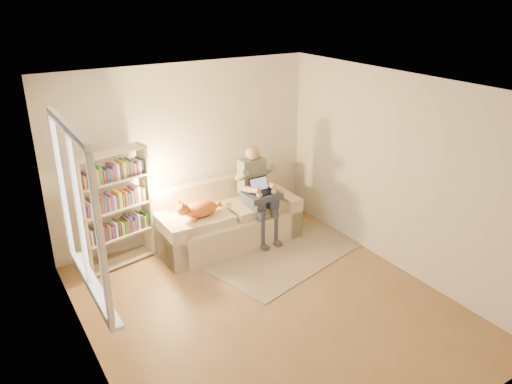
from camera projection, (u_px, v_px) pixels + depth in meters
floor at (268, 306)px, 5.98m from camera, size 4.50×4.50×0.00m
ceiling at (271, 89)px, 4.99m from camera, size 4.00×4.50×0.02m
wall_left at (85, 255)px, 4.52m from camera, size 0.02×4.50×2.60m
wall_right at (399, 174)px, 6.45m from camera, size 0.02×4.50×2.60m
wall_back at (186, 153)px, 7.26m from camera, size 4.00×0.02×2.60m
wall_front at (434, 313)px, 3.71m from camera, size 4.00×0.02×2.60m
window at (84, 237)px, 4.68m from camera, size 0.12×1.52×1.69m
sofa at (225, 221)px, 7.41m from camera, size 2.10×0.95×0.89m
person at (257, 188)px, 7.32m from camera, size 0.38×0.61×1.43m
cat at (197, 210)px, 6.92m from camera, size 0.76×0.26×0.28m
blanket at (260, 195)px, 7.23m from camera, size 0.51×0.42×0.09m
laptop at (259, 189)px, 7.20m from camera, size 0.30×0.27×0.25m
bookshelf at (115, 204)px, 6.56m from camera, size 1.12×0.44×1.63m
rug at (285, 253)px, 7.15m from camera, size 2.47×1.82×0.01m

